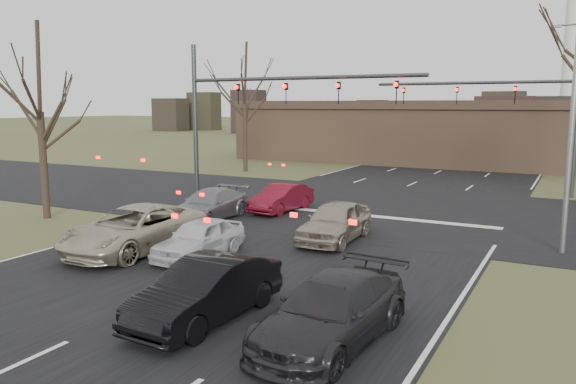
% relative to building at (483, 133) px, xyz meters
% --- Properties ---
extents(ground, '(360.00, 360.00, 0.00)m').
position_rel_building_xyz_m(ground, '(-2.00, -38.00, -2.67)').
color(ground, '#4B4E29').
rests_on(ground, ground).
extents(road_main, '(14.00, 300.00, 0.02)m').
position_rel_building_xyz_m(road_main, '(-2.00, 22.00, -2.66)').
color(road_main, black).
rests_on(road_main, ground).
extents(road_cross, '(200.00, 14.00, 0.02)m').
position_rel_building_xyz_m(road_cross, '(-2.00, -23.00, -2.65)').
color(road_cross, black).
rests_on(road_cross, ground).
extents(building, '(42.40, 10.40, 5.30)m').
position_rel_building_xyz_m(building, '(0.00, 0.00, 0.00)').
color(building, brown).
rests_on(building, ground).
extents(mast_arm_near, '(12.12, 0.24, 8.00)m').
position_rel_building_xyz_m(mast_arm_near, '(-7.23, -25.00, 2.41)').
color(mast_arm_near, '#383A3D').
rests_on(mast_arm_near, ground).
extents(mast_arm_far, '(11.12, 0.24, 8.00)m').
position_rel_building_xyz_m(mast_arm_far, '(4.18, -15.00, 2.35)').
color(mast_arm_far, '#383A3D').
rests_on(mast_arm_far, ground).
extents(streetlight_right_near, '(2.34, 0.25, 10.00)m').
position_rel_building_xyz_m(streetlight_right_near, '(6.82, -28.00, 2.92)').
color(streetlight_right_near, gray).
rests_on(streetlight_right_near, ground).
extents(tree_left_near, '(5.10, 5.10, 8.50)m').
position_rel_building_xyz_m(tree_left_near, '(-13.50, -32.00, 3.90)').
color(tree_left_near, black).
rests_on(tree_left_near, ground).
extents(tree_left_far, '(5.70, 5.70, 9.50)m').
position_rel_building_xyz_m(tree_left_far, '(-15.00, -13.00, 4.68)').
color(tree_left_far, black).
rests_on(tree_left_far, ground).
extents(car_silver_suv, '(2.60, 5.59, 1.55)m').
position_rel_building_xyz_m(car_silver_suv, '(-6.00, -34.49, -1.89)').
color(car_silver_suv, '#B6AE93').
rests_on(car_silver_suv, ground).
extents(car_white_sedan, '(1.53, 3.78, 1.29)m').
position_rel_building_xyz_m(car_white_sedan, '(-3.58, -34.12, -2.02)').
color(car_white_sedan, silver).
rests_on(car_white_sedan, ground).
extents(car_black_hatch, '(1.71, 4.41, 1.43)m').
position_rel_building_xyz_m(car_black_hatch, '(-0.14, -38.45, -1.95)').
color(car_black_hatch, black).
rests_on(car_black_hatch, ground).
extents(car_charcoal_sedan, '(2.31, 4.90, 1.38)m').
position_rel_building_xyz_m(car_charcoal_sedan, '(2.94, -38.24, -1.97)').
color(car_charcoal_sedan, black).
rests_on(car_charcoal_sedan, ground).
extents(car_grey_ahead, '(2.13, 4.69, 1.33)m').
position_rel_building_xyz_m(car_grey_ahead, '(-6.85, -28.99, -2.00)').
color(car_grey_ahead, slate).
rests_on(car_grey_ahead, ground).
extents(car_red_ahead, '(1.62, 3.98, 1.28)m').
position_rel_building_xyz_m(car_red_ahead, '(-5.00, -25.80, -2.02)').
color(car_red_ahead, maroon).
rests_on(car_red_ahead, ground).
extents(car_silver_ahead, '(1.88, 4.38, 1.47)m').
position_rel_building_xyz_m(car_silver_ahead, '(-0.51, -29.95, -1.93)').
color(car_silver_ahead, '#A19582').
rests_on(car_silver_ahead, ground).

